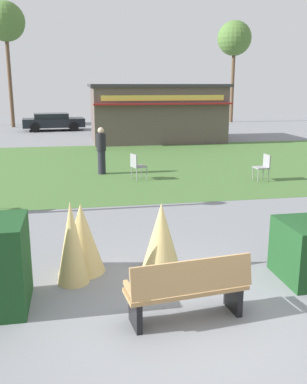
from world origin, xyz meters
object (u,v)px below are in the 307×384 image
food_kiosk (156,112)px  cafe_chair_east (264,165)px  parked_car_west_slot (53,121)px  tree_center_bg (234,39)px  parked_car_center_slot (131,120)px  tree_left_bg (5,23)px  person_strolling (101,150)px  cafe_chair_west (137,164)px  park_bench (188,289)px

food_kiosk → cafe_chair_east: (1.55, -11.31, -1.07)m
food_kiosk → cafe_chair_east: size_ratio=8.49×
parked_car_west_slot → tree_center_bg: (14.79, 4.48, 6.12)m
food_kiosk → parked_car_west_slot: size_ratio=1.74×
parked_car_center_slot → tree_left_bg: tree_left_bg is taller
person_strolling → cafe_chair_east: bearing=-88.0°
tree_center_bg → food_kiosk: bearing=-127.9°
person_strolling → food_kiosk: bearing=1.4°
tree_left_bg → parked_car_center_slot: bearing=-19.7°
parked_car_west_slot → parked_car_center_slot: same height
cafe_chair_east → parked_car_center_slot: 18.12m
cafe_chair_west → tree_center_bg: tree_center_bg is taller
cafe_chair_east → parked_car_west_slot: size_ratio=0.20×
cafe_chair_west → parked_car_west_slot: parked_car_west_slot is taller
food_kiosk → cafe_chair_east: bearing=-82.2°
cafe_chair_west → cafe_chair_east: 4.30m
tree_left_bg → tree_center_bg: (17.88, 1.40, -0.69)m
cafe_chair_west → tree_left_bg: tree_left_bg is taller
park_bench → parked_car_center_slot: (2.67, 26.26, 0.16)m
park_bench → parked_car_west_slot: (-2.82, 26.25, 0.16)m
parked_car_center_slot → tree_center_bg: bearing=25.7°
park_bench → parked_car_west_slot: size_ratio=0.40×
cafe_chair_east → parked_car_west_slot: 19.54m
park_bench → parked_car_west_slot: bearing=96.1°
park_bench → cafe_chair_west: (0.63, 9.19, 0.05)m
tree_left_bg → park_bench: bearing=-78.6°
parked_car_center_slot → tree_center_bg: tree_center_bg is taller
park_bench → tree_center_bg: (11.97, 30.73, 6.29)m
person_strolling → tree_center_bg: tree_center_bg is taller
cafe_chair_west → parked_car_west_slot: size_ratio=0.20×
food_kiosk → tree_center_bg: (8.69, 11.15, 5.17)m
cafe_chair_east → tree_center_bg: tree_center_bg is taller
parked_car_west_slot → tree_center_bg: size_ratio=0.53×
parked_car_center_slot → cafe_chair_west: bearing=-96.8°
park_bench → cafe_chair_west: bearing=86.1°
park_bench → cafe_chair_west: size_ratio=1.97×
person_strolling → tree_center_bg: 24.58m
food_kiosk → cafe_chair_east: 11.47m
person_strolling → parked_car_center_slot: size_ratio=0.39×
cafe_chair_west → tree_left_bg: 22.29m
parked_car_west_slot → food_kiosk: bearing=-47.6°
park_bench → cafe_chair_east: 9.57m
park_bench → food_kiosk: 19.89m
person_strolling → tree_center_bg: (12.45, 20.35, 5.91)m
cafe_chair_east → tree_left_bg: tree_left_bg is taller
cafe_chair_east → food_kiosk: bearing=97.8°
cafe_chair_west → cafe_chair_east: size_ratio=1.00×
tree_left_bg → tree_center_bg: 17.95m
cafe_chair_east → park_bench: bearing=-120.2°
park_bench → tree_left_bg: tree_left_bg is taller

